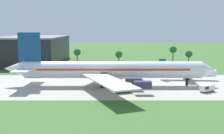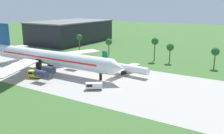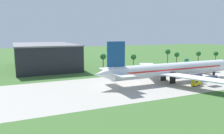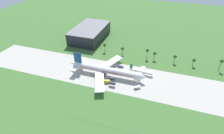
{
  "view_description": "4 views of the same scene",
  "coord_description": "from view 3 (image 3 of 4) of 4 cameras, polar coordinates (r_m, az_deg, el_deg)",
  "views": [
    {
      "loc": [
        -28.76,
        -100.21,
        20.44
      ],
      "look_at": [
        -28.32,
        -1.2,
        6.83
      ],
      "focal_mm": 45.0,
      "sensor_mm": 36.0,
      "label": 1
    },
    {
      "loc": [
        49.26,
        -75.41,
        27.86
      ],
      "look_at": [
        3.16,
        -1.2,
        5.83
      ],
      "focal_mm": 40.0,
      "sensor_mm": 36.0,
      "label": 2
    },
    {
      "loc": [
        -95.87,
        -80.34,
        21.94
      ],
      "look_at": [
        -59.81,
        -1.2,
        8.84
      ],
      "focal_mm": 35.0,
      "sensor_mm": 36.0,
      "label": 3
    },
    {
      "loc": [
        17.02,
        -125.46,
        100.07
      ],
      "look_at": [
        -25.73,
        5.0,
        6.0
      ],
      "focal_mm": 28.0,
      "sensor_mm": 36.0,
      "label": 4
    }
  ],
  "objects": [
    {
      "name": "jet_airliner",
      "position": [
        104.44,
        15.23,
        -0.65
      ],
      "size": [
        75.32,
        61.3,
        19.08
      ],
      "color": "white",
      "rests_on": "ground_plane"
    },
    {
      "name": "baggage_tug",
      "position": [
        100.21,
        21.06,
        -3.73
      ],
      "size": [
        5.69,
        3.65,
        2.98
      ],
      "color": "black",
      "rests_on": "ground_plane"
    },
    {
      "name": "regional_aircraft",
      "position": [
        134.64,
        22.1,
        -0.25
      ],
      "size": [
        22.45,
        20.18,
        8.47
      ],
      "color": "white",
      "rests_on": "ground_plane"
    },
    {
      "name": "ground_plane",
      "position": [
        126.99,
        25.15,
        -2.2
      ],
      "size": [
        600.0,
        600.0,
        0.0
      ],
      "primitive_type": "plane",
      "color": "#3D662D"
    },
    {
      "name": "taxiway_strip",
      "position": [
        126.99,
        25.15,
        -2.2
      ],
      "size": [
        320.0,
        44.0,
        0.02
      ],
      "color": "#A8A399",
      "rests_on": "ground_plane"
    },
    {
      "name": "palm_tree_row",
      "position": [
        164.07,
        17.45,
        3.35
      ],
      "size": [
        123.13,
        3.6,
        12.3
      ],
      "color": "brown",
      "rests_on": "ground_plane"
    },
    {
      "name": "terminal_building",
      "position": [
        151.18,
        -17.29,
        2.84
      ],
      "size": [
        36.72,
        61.2,
        15.73
      ],
      "color": "black",
      "rests_on": "ground_plane"
    }
  ]
}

